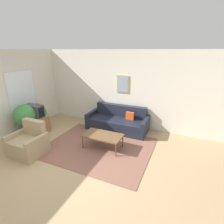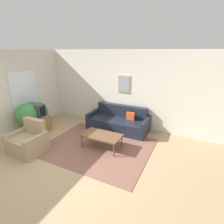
# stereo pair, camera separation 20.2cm
# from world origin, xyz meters

# --- Properties ---
(ground_plane) EXTENTS (16.00, 16.00, 0.00)m
(ground_plane) POSITION_xyz_m (0.00, 0.00, 0.00)
(ground_plane) COLOR tan
(area_rug) EXTENTS (3.00, 2.40, 0.01)m
(area_rug) POSITION_xyz_m (0.38, 1.07, 0.01)
(area_rug) COLOR brown
(area_rug) RESTS_ON ground_plane
(wall_back) EXTENTS (8.00, 0.09, 2.70)m
(wall_back) POSITION_xyz_m (0.00, 2.92, 1.35)
(wall_back) COLOR silver
(wall_back) RESTS_ON ground_plane
(wall_left_window) EXTENTS (0.08, 8.00, 2.70)m
(wall_left_window) POSITION_xyz_m (-2.67, 0.63, 1.35)
(wall_left_window) COLOR silver
(wall_left_window) RESTS_ON ground_plane
(couch) EXTENTS (2.11, 0.90, 0.82)m
(couch) POSITION_xyz_m (0.43, 2.45, 0.28)
(couch) COLOR #1E2333
(couch) RESTS_ON ground_plane
(coffee_table) EXTENTS (1.11, 0.60, 0.41)m
(coffee_table) POSITION_xyz_m (0.51, 1.10, 0.38)
(coffee_table) COLOR brown
(coffee_table) RESTS_ON ground_plane
(tv_stand) EXTENTS (0.77, 0.49, 0.56)m
(tv_stand) POSITION_xyz_m (-2.02, 1.10, 0.28)
(tv_stand) COLOR olive
(tv_stand) RESTS_ON ground_plane
(tv) EXTENTS (0.63, 0.28, 0.41)m
(tv) POSITION_xyz_m (-2.02, 1.10, 0.77)
(tv) COLOR #424247
(tv) RESTS_ON tv_stand
(armchair) EXTENTS (0.87, 0.76, 0.89)m
(armchair) POSITION_xyz_m (-1.18, 0.03, 0.30)
(armchair) COLOR tan
(armchair) RESTS_ON ground_plane
(potted_plant_tall) EXTENTS (0.69, 0.69, 1.05)m
(potted_plant_tall) POSITION_xyz_m (-2.11, 0.79, 0.67)
(potted_plant_tall) COLOR #383D42
(potted_plant_tall) RESTS_ON ground_plane
(potted_plant_by_window) EXTENTS (0.61, 0.61, 0.90)m
(potted_plant_by_window) POSITION_xyz_m (-2.18, 1.36, 0.57)
(potted_plant_by_window) COLOR slate
(potted_plant_by_window) RESTS_ON ground_plane
(potted_plant_small) EXTENTS (0.56, 0.56, 0.89)m
(potted_plant_small) POSITION_xyz_m (-2.31, 1.44, 0.59)
(potted_plant_small) COLOR slate
(potted_plant_small) RESTS_ON ground_plane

